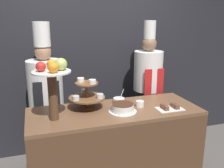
# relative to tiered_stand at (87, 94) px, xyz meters

# --- Properties ---
(wall_back) EXTENTS (10.00, 0.06, 2.80)m
(wall_back) POSITION_rel_tiered_stand_xyz_m (0.26, 0.90, 0.33)
(wall_back) COLOR #232328
(wall_back) RESTS_ON ground_plane
(buffet_counter) EXTENTS (1.77, 0.69, 0.91)m
(buffet_counter) POSITION_rel_tiered_stand_xyz_m (0.26, -0.12, -0.61)
(buffet_counter) COLOR brown
(buffet_counter) RESTS_ON ground_plane
(tiered_stand) EXTENTS (0.38, 0.38, 0.32)m
(tiered_stand) POSITION_rel_tiered_stand_xyz_m (0.00, 0.00, 0.00)
(tiered_stand) COLOR brown
(tiered_stand) RESTS_ON buffet_counter
(fruit_pedestal) EXTENTS (0.35, 0.35, 0.58)m
(fruit_pedestal) POSITION_rel_tiered_stand_xyz_m (-0.34, -0.19, 0.24)
(fruit_pedestal) COLOR brown
(fruit_pedestal) RESTS_ON buffet_counter
(cake_round) EXTENTS (0.28, 0.28, 0.09)m
(cake_round) POSITION_rel_tiered_stand_xyz_m (0.32, -0.20, -0.11)
(cake_round) COLOR white
(cake_round) RESTS_ON buffet_counter
(cup_white) EXTENTS (0.09, 0.09, 0.06)m
(cup_white) POSITION_rel_tiered_stand_xyz_m (0.55, -0.12, -0.12)
(cup_white) COLOR white
(cup_white) RESTS_ON buffet_counter
(cake_square_tray) EXTENTS (0.27, 0.17, 0.05)m
(cake_square_tray) POSITION_rel_tiered_stand_xyz_m (0.81, -0.28, -0.14)
(cake_square_tray) COLOR white
(cake_square_tray) RESTS_ON buffet_counter
(serving_bowl_far) EXTENTS (0.13, 0.13, 0.15)m
(serving_bowl_far) POSITION_rel_tiered_stand_xyz_m (0.38, 0.09, -0.13)
(serving_bowl_far) COLOR white
(serving_bowl_far) RESTS_ON buffet_counter
(chef_left) EXTENTS (0.41, 0.41, 1.79)m
(chef_left) POSITION_rel_tiered_stand_xyz_m (-0.39, 0.52, -0.12)
(chef_left) COLOR black
(chef_left) RESTS_ON ground_plane
(chef_center_left) EXTENTS (0.38, 0.38, 1.79)m
(chef_center_left) POSITION_rel_tiered_stand_xyz_m (0.94, 0.52, -0.10)
(chef_center_left) COLOR #28282D
(chef_center_left) RESTS_ON ground_plane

